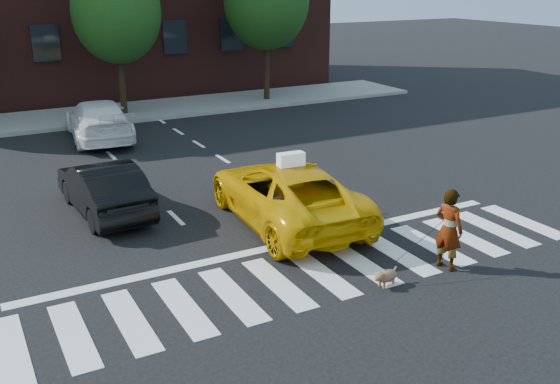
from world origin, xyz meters
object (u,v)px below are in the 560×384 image
(dog, at_px, (385,276))
(taxi, at_px, (287,193))
(woman, at_px, (449,229))
(white_suv, at_px, (98,120))
(tree_mid, at_px, (116,1))
(black_sedan, at_px, (104,188))

(dog, bearing_deg, taxi, 78.55)
(woman, bearing_deg, taxi, 10.15)
(taxi, height_order, white_suv, taxi)
(taxi, bearing_deg, dog, 94.44)
(taxi, height_order, woman, woman)
(white_suv, height_order, dog, white_suv)
(white_suv, bearing_deg, tree_mid, -113.32)
(taxi, xyz_separation_m, dog, (0.05, -3.95, -0.54))
(black_sedan, bearing_deg, taxi, 140.93)
(woman, distance_m, dog, 1.76)
(black_sedan, bearing_deg, dog, 116.84)
(taxi, relative_size, white_suv, 1.06)
(tree_mid, distance_m, woman, 18.57)
(taxi, bearing_deg, woman, 117.09)
(taxi, bearing_deg, black_sedan, -32.09)
(tree_mid, height_order, black_sedan, tree_mid)
(tree_mid, relative_size, black_sedan, 1.71)
(black_sedan, distance_m, white_suv, 7.98)
(tree_mid, xyz_separation_m, white_suv, (-1.93, -3.55, -4.11))
(taxi, distance_m, black_sedan, 4.75)
(woman, bearing_deg, dog, 78.77)
(woman, height_order, dog, woman)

